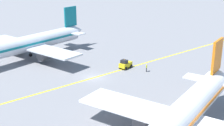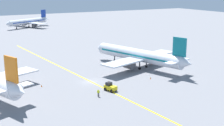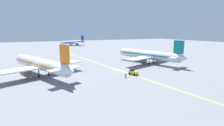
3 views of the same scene
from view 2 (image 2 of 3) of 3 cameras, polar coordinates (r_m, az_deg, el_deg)
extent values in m
plane|color=slate|center=(79.26, -3.83, -3.46)|extent=(400.00, 400.00, 0.00)
cube|color=yellow|center=(79.26, -3.83, -3.46)|extent=(11.44, 119.53, 0.01)
cone|color=white|center=(61.85, -16.44, -5.07)|extent=(3.94, 3.91, 3.06)
cylinder|color=#4C4C51|center=(77.67, -19.68, -3.22)|extent=(3.21, 3.78, 2.20)
cube|color=orange|center=(62.76, -17.96, -1.10)|extent=(1.79, 3.86, 5.00)
cube|color=white|center=(64.24, -17.95, -4.38)|extent=(9.26, 5.51, 0.24)
cylinder|color=silver|center=(92.45, 4.77, 1.48)|extent=(12.20, 29.74, 3.60)
cone|color=silver|center=(103.28, -2.18, 2.83)|extent=(3.97, 3.29, 3.42)
cone|color=silver|center=(83.16, 13.55, -0.06)|extent=(3.80, 3.76, 3.06)
cube|color=#0F727F|center=(92.42, 4.77, 1.57)|extent=(11.36, 26.89, 0.50)
cube|color=silver|center=(91.99, 5.24, 0.95)|extent=(28.30, 13.15, 0.36)
cylinder|color=#4C4C51|center=(88.56, 3.17, -0.36)|extent=(3.04, 3.70, 2.20)
cylinder|color=#4C4C51|center=(96.12, 7.10, 0.69)|extent=(3.04, 3.70, 2.20)
cube|color=#0F727F|center=(83.59, 12.24, 2.89)|extent=(1.51, 3.93, 5.00)
cube|color=silver|center=(84.65, 11.82, 0.35)|extent=(9.31, 4.92, 0.24)
cylinder|color=#4C4C51|center=(99.20, 0.46, 0.96)|extent=(0.36, 0.36, 2.00)
cylinder|color=black|center=(99.43, 0.46, 0.40)|extent=(0.50, 0.85, 0.80)
cylinder|color=#4C4C51|center=(90.57, 5.06, -0.35)|extent=(0.36, 0.36, 2.00)
cylinder|color=black|center=(90.82, 5.05, -0.96)|extent=(0.50, 0.85, 0.80)
cylinder|color=#4C4C51|center=(93.00, 6.31, 0.00)|extent=(0.36, 0.36, 2.00)
cylinder|color=black|center=(93.24, 6.30, -0.60)|extent=(0.50, 0.85, 0.80)
cylinder|color=silver|center=(190.41, -15.12, 7.33)|extent=(25.45, 15.32, 3.24)
cone|color=silver|center=(181.21, -18.59, 6.78)|extent=(3.34, 3.73, 3.08)
cone|color=silver|center=(200.41, -11.92, 7.89)|extent=(3.67, 3.69, 2.75)
cube|color=#193899|center=(190.40, -15.12, 7.37)|extent=(23.08, 14.11, 0.45)
cube|color=silver|center=(191.07, -14.91, 7.17)|extent=(15.77, 24.52, 0.32)
cylinder|color=#4C4C51|center=(187.87, -13.97, 6.77)|extent=(3.47, 3.08, 1.98)
cylinder|color=#4C4C51|center=(194.58, -15.77, 6.89)|extent=(3.47, 3.08, 1.98)
cube|color=#193899|center=(198.53, -12.44, 8.86)|extent=(3.34, 1.95, 4.50)
cube|color=silver|center=(198.54, -12.48, 7.84)|extent=(5.65, 8.18, 0.22)
cylinder|color=#4C4C51|center=(185.13, -17.09, 6.35)|extent=(0.32, 0.32, 1.80)
cylinder|color=black|center=(185.24, -17.07, 6.07)|extent=(0.76, 0.56, 0.72)
cylinder|color=#4C4C51|center=(190.77, -14.39, 6.73)|extent=(0.32, 0.32, 1.80)
cylinder|color=black|center=(190.87, -14.37, 6.47)|extent=(0.76, 0.56, 0.72)
cylinder|color=#4C4C51|center=(192.91, -14.96, 6.77)|extent=(0.32, 0.32, 1.80)
cylinder|color=black|center=(193.01, -14.95, 6.51)|extent=(0.76, 0.56, 0.72)
cube|color=gold|center=(72.25, -0.27, -4.50)|extent=(2.38, 3.32, 0.90)
cube|color=black|center=(72.36, -0.59, -3.80)|extent=(1.56, 1.45, 0.70)
sphere|color=orange|center=(72.23, -0.59, -3.48)|extent=(0.16, 0.16, 0.16)
cylinder|color=black|center=(72.52, -1.24, -4.81)|extent=(0.46, 0.74, 0.70)
cylinder|color=black|center=(73.55, -0.43, -4.53)|extent=(0.46, 0.74, 0.70)
cylinder|color=black|center=(71.25, -0.10, -5.15)|extent=(0.46, 0.74, 0.70)
cylinder|color=black|center=(72.30, 0.71, -4.86)|extent=(0.46, 0.74, 0.70)
cylinder|color=#23232D|center=(68.77, -2.58, -5.81)|extent=(0.16, 0.16, 0.85)
cylinder|color=#23232D|center=(68.71, -2.42, -5.83)|extent=(0.16, 0.16, 0.85)
cube|color=#CCD819|center=(68.50, -2.51, -5.25)|extent=(0.41, 0.41, 0.60)
cylinder|color=#CCD819|center=(68.56, -2.70, -5.23)|extent=(0.10, 0.10, 0.55)
cylinder|color=#CCD819|center=(68.43, -2.31, -5.27)|extent=(0.10, 0.10, 0.55)
sphere|color=beige|center=(68.36, -2.51, -4.92)|extent=(0.22, 0.22, 0.22)
cone|color=orange|center=(81.91, 7.07, -2.76)|extent=(0.32, 0.32, 0.55)
cone|color=orange|center=(97.16, 7.32, -0.11)|extent=(0.32, 0.32, 0.55)
cone|color=orange|center=(77.14, -12.76, -4.06)|extent=(0.32, 0.32, 0.55)
camera|label=1|loc=(99.60, -39.15, 9.70)|focal=50.00mm
camera|label=3|loc=(17.01, -19.80, -21.05)|focal=28.00mm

